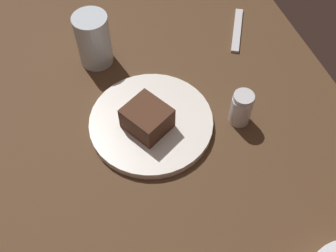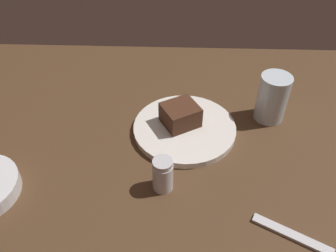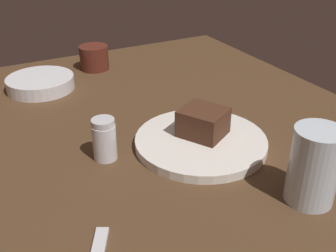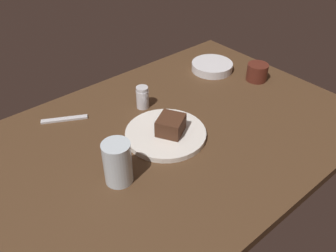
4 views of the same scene
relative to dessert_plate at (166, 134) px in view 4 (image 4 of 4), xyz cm
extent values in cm
cube|color=#4C331E|center=(-3.51, 0.06, -2.35)|extent=(120.00, 84.00, 3.00)
cylinder|color=white|center=(0.00, 0.00, 0.00)|extent=(25.16, 25.16, 1.70)
cube|color=#472819|center=(-1.13, 1.14, 3.47)|extent=(10.79, 10.54, 5.24)
cylinder|color=silver|center=(-4.51, -17.50, 2.49)|extent=(4.33, 4.33, 6.68)
cylinder|color=silver|center=(-4.51, -17.50, 6.43)|extent=(4.11, 4.11, 1.20)
cylinder|color=silver|center=(21.63, 6.33, 5.33)|extent=(7.58, 7.58, 12.36)
cylinder|color=silver|center=(-42.19, -20.61, 0.76)|extent=(16.49, 16.49, 3.21)
cylinder|color=#562319|center=(-49.64, -3.93, 2.43)|extent=(7.97, 7.97, 6.56)
cube|color=silver|center=(19.98, -28.14, -0.50)|extent=(14.05, 8.72, 0.70)
camera|label=1|loc=(-47.16, 12.47, 68.75)|focal=44.23mm
camera|label=2|loc=(-1.68, -63.73, 57.44)|focal=37.18mm
camera|label=3|loc=(56.72, -37.16, 39.93)|focal=43.95mm
camera|label=4|loc=(55.98, 66.59, 68.64)|focal=38.18mm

